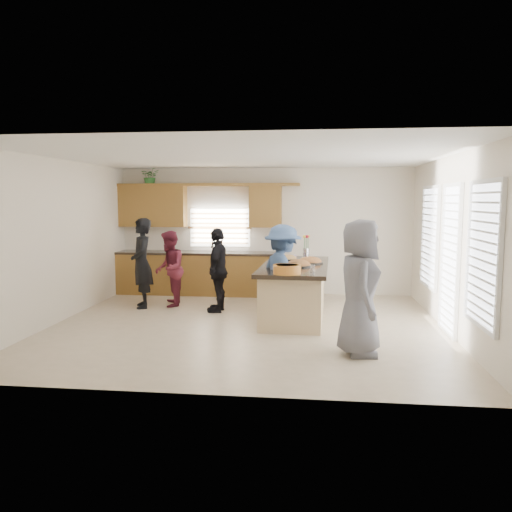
# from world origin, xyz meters

# --- Properties ---
(floor) EXTENTS (6.50, 6.50, 0.00)m
(floor) POSITION_xyz_m (0.00, 0.00, 0.00)
(floor) COLOR beige
(floor) RESTS_ON ground
(room_shell) EXTENTS (6.52, 6.02, 2.81)m
(room_shell) POSITION_xyz_m (0.00, 0.00, 1.90)
(room_shell) COLOR silver
(room_shell) RESTS_ON ground
(back_cabinetry) EXTENTS (4.08, 0.66, 2.46)m
(back_cabinetry) POSITION_xyz_m (-1.47, 2.73, 0.91)
(back_cabinetry) COLOR olive
(back_cabinetry) RESTS_ON ground
(right_wall_glazing) EXTENTS (0.06, 4.00, 2.25)m
(right_wall_glazing) POSITION_xyz_m (3.22, -0.13, 1.34)
(right_wall_glazing) COLOR white
(right_wall_glazing) RESTS_ON ground
(island) EXTENTS (1.26, 2.74, 0.95)m
(island) POSITION_xyz_m (0.78, 0.77, 0.45)
(island) COLOR #CFB381
(island) RESTS_ON ground
(platter_front) EXTENTS (0.46, 0.46, 0.19)m
(platter_front) POSITION_xyz_m (0.85, 0.51, 0.98)
(platter_front) COLOR black
(platter_front) RESTS_ON island
(platter_mid) EXTENTS (0.47, 0.47, 0.19)m
(platter_mid) POSITION_xyz_m (1.05, 0.97, 0.98)
(platter_mid) COLOR black
(platter_mid) RESTS_ON island
(platter_back) EXTENTS (0.37, 0.37, 0.15)m
(platter_back) POSITION_xyz_m (0.62, 1.43, 0.98)
(platter_back) COLOR black
(platter_back) RESTS_ON island
(salad_bowl) EXTENTS (0.44, 0.44, 0.14)m
(salad_bowl) POSITION_xyz_m (0.70, -0.39, 1.03)
(salad_bowl) COLOR #C67324
(salad_bowl) RESTS_ON island
(clear_cup) EXTENTS (0.07, 0.07, 0.11)m
(clear_cup) POSITION_xyz_m (1.09, -0.09, 1.00)
(clear_cup) COLOR white
(clear_cup) RESTS_ON island
(plate_stack) EXTENTS (0.20, 0.20, 0.06)m
(plate_stack) POSITION_xyz_m (0.67, 1.76, 0.98)
(plate_stack) COLOR #A082BD
(plate_stack) RESTS_ON island
(flower_vase) EXTENTS (0.14, 0.14, 0.44)m
(flower_vase) POSITION_xyz_m (0.96, 2.01, 1.18)
(flower_vase) COLOR silver
(flower_vase) RESTS_ON island
(potted_plant) EXTENTS (0.47, 0.43, 0.44)m
(potted_plant) POSITION_xyz_m (-2.54, 2.82, 2.62)
(potted_plant) COLOR #357930
(potted_plant) RESTS_ON back_cabinetry
(woman_left_back) EXTENTS (0.63, 0.75, 1.75)m
(woman_left_back) POSITION_xyz_m (-2.21, 1.19, 0.88)
(woman_left_back) COLOR black
(woman_left_back) RESTS_ON ground
(woman_left_mid) EXTENTS (0.72, 0.84, 1.50)m
(woman_left_mid) POSITION_xyz_m (-1.72, 1.37, 0.75)
(woman_left_mid) COLOR maroon
(woman_left_mid) RESTS_ON ground
(woman_left_front) EXTENTS (0.42, 0.94, 1.58)m
(woman_left_front) POSITION_xyz_m (-0.67, 1.02, 0.79)
(woman_left_front) COLOR black
(woman_left_front) RESTS_ON ground
(woman_right_back) EXTENTS (1.12, 1.26, 1.70)m
(woman_right_back) POSITION_xyz_m (0.60, 0.12, 0.85)
(woman_right_back) COLOR #3A547F
(woman_right_back) RESTS_ON ground
(woman_right_front) EXTENTS (0.62, 0.93, 1.85)m
(woman_right_front) POSITION_xyz_m (1.73, -1.36, 0.92)
(woman_right_front) COLOR slate
(woman_right_front) RESTS_ON ground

